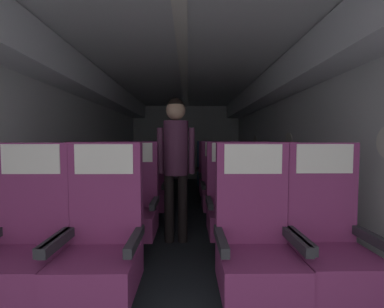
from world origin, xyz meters
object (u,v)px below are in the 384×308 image
Objects in this scene: seat_e_right_window at (208,172)px; seat_d_right_aisle at (240,179)px; seat_b_right_aisle at (278,207)px; seat_e_left_window at (140,172)px; seat_d_left_aisle at (157,179)px; seat_c_left_window at (113,189)px; flight_attendant at (176,154)px; seat_a_right_aisle at (329,245)px; seat_e_right_aisle at (231,172)px; seat_b_left_aisle at (133,208)px; seat_d_left_window at (129,179)px; seat_a_left_aisle at (101,247)px; seat_c_left_aisle at (148,189)px; seat_e_left_aisle at (162,172)px; seat_c_right_aisle at (254,189)px; seat_b_right_window at (231,207)px; seat_a_left_window at (25,247)px; seat_c_right_window at (219,189)px; seat_b_left_window at (86,207)px; seat_a_right_window at (255,246)px; seat_d_right_window at (213,179)px.

seat_d_right_aisle is at bearing -63.45° from seat_e_right_window.
seat_e_left_window is (-1.98, 2.88, 0.00)m from seat_b_right_aisle.
seat_d_left_aisle is at bearing -179.36° from seat_d_right_aisle.
seat_c_left_window is 0.70× the size of flight_attendant.
flight_attendant is (-1.07, 1.25, 0.54)m from seat_a_right_aisle.
seat_e_right_window is (-0.49, 0.03, 0.00)m from seat_e_right_aisle.
seat_b_left_aisle is at bearing -109.21° from seat_e_right_window.
seat_e_right_aisle is at bearing 25.05° from seat_d_left_window.
seat_e_right_window is (-0.49, 3.81, 0.00)m from seat_a_right_aisle.
seat_d_left_window is at bearing 99.78° from seat_a_left_aisle.
seat_c_left_aisle and seat_e_left_aisle have the same top height.
seat_d_right_aisle is (1.98, -0.01, 0.00)m from seat_d_left_window.
seat_b_right_aisle is 1.00× the size of seat_c_left_aisle.
seat_c_left_aisle is 1.49m from seat_c_right_aisle.
seat_b_right_window is at bearing 0.89° from seat_b_left_aisle.
seat_a_right_aisle is at bearing -31.76° from seat_b_left_aisle.
seat_c_left_window and seat_e_left_window have the same top height.
seat_a_left_aisle is 1.00× the size of seat_d_left_window.
seat_b_right_window is 1.07m from seat_c_right_aisle.
seat_a_left_window and seat_e_right_window have the same top height.
seat_c_left_window and seat_e_left_aisle have the same top height.
seat_d_left_aisle is at bearing -135.55° from seat_e_right_window.
seat_c_right_window and seat_e_right_window have the same top height.
seat_b_right_aisle is at bearing 90.51° from seat_a_right_aisle.
seat_a_right_aisle is 3.48m from seat_d_left_window.
seat_d_right_aisle is 1.00× the size of seat_e_right_window.
seat_c_right_aisle is at bearing 51.89° from seat_a_left_aisle.
flight_attendant reaches higher than seat_b_right_window.
seat_b_left_window and seat_e_right_aisle have the same top height.
seat_e_left_window is (-1.50, 2.86, 0.00)m from seat_b_right_window.
seat_a_left_aisle and seat_e_right_window have the same top height.
seat_d_right_aisle and seat_e_right_aisle have the same top height.
seat_e_right_window is at bearing 32.53° from seat_d_left_window.
seat_b_right_aisle is at bearing 25.37° from seat_a_left_window.
seat_d_right_aisle is (0.47, 1.91, 0.00)m from seat_b_right_window.
seat_e_right_aisle is at bearing -124.23° from flight_attendant.
seat_c_right_aisle is (1.50, 1.91, 0.00)m from seat_a_left_aisle.
flight_attendant is at bearing -112.88° from seat_e_right_aisle.
seat_e_right_window is (-0.01, 2.87, 0.00)m from seat_b_right_window.
seat_d_right_aisle is 2.19m from seat_e_left_window.
seat_b_right_aisle is (1.49, 0.95, 0.00)m from seat_a_left_aisle.
seat_d_left_window is 1.00× the size of seat_e_right_aisle.
seat_b_right_aisle is (0.49, 0.95, 0.00)m from seat_a_right_window.
seat_b_right_window is at bearing -89.88° from seat_d_right_window.
seat_d_left_aisle is at bearing 117.75° from seat_a_right_aisle.
seat_d_right_window is 0.70× the size of flight_attendant.
seat_e_right_window is (-0.00, 0.95, 0.00)m from seat_d_right_window.
seat_a_right_aisle and seat_d_right_aisle have the same top height.
seat_e_left_window is (-0.00, 2.86, 0.00)m from seat_b_left_window.
seat_a_right_window is 1.00× the size of seat_d_right_aisle.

